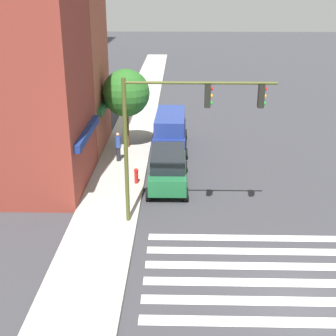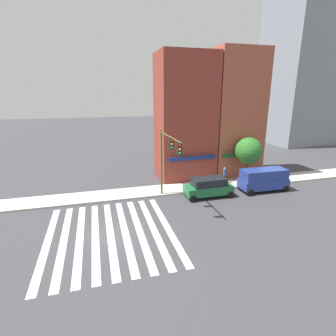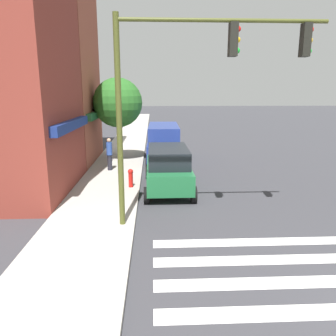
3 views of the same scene
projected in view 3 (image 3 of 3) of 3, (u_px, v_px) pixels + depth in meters
name	position (u px, v px, depth m)	size (l,w,h in m)	color
storefront_row	(27.00, 31.00, 16.00)	(12.54, 5.30, 14.92)	maroon
traffic_signal	(194.00, 76.00, 9.81)	(0.32, 6.30, 6.61)	#474C1E
suv_green	(168.00, 167.00, 14.88)	(4.71, 2.12, 1.94)	#1E6638
van_blue	(163.00, 141.00, 20.90)	(5.04, 2.22, 2.34)	navy
pedestrian_blue_shirt	(109.00, 154.00, 17.97)	(0.32, 0.32, 1.77)	#23232D
fire_hydrant	(131.00, 177.00, 14.82)	(0.24, 0.24, 0.84)	red
street_tree	(118.00, 103.00, 19.98)	(3.00, 3.00, 5.09)	brown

